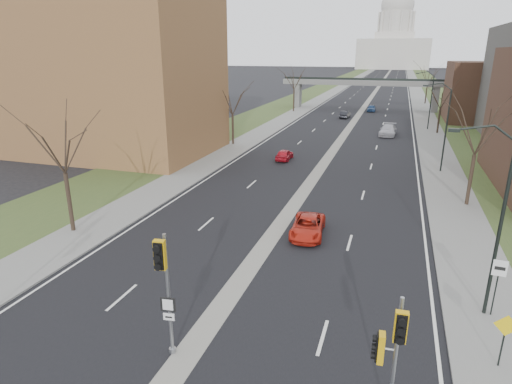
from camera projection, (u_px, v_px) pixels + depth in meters
The scene contains 29 objects.
ground at pixel (196, 343), 17.90m from camera, with size 700.00×700.00×0.00m, color black.
road_surface at pixel (379, 86), 153.26m from camera, with size 20.00×600.00×0.01m, color black.
median_strip at pixel (379, 86), 153.26m from camera, with size 1.20×600.00×0.02m, color gray.
sidewalk_right at pixel (415, 86), 149.68m from camera, with size 4.00×600.00×0.12m, color gray.
sidewalk_left at pixel (346, 85), 156.80m from camera, with size 4.00×600.00×0.12m, color gray.
grass_verge_right at pixel (433, 87), 147.90m from camera, with size 8.00×600.00×0.10m, color #2F431F.
grass_verge_left at pixel (329, 84), 158.59m from camera, with size 8.00×600.00×0.10m, color #2F431F.
apartment_building at pixel (101, 57), 49.25m from camera, with size 25.00×16.00×22.00m, color brown.
commercial_block_far at pixel (491, 92), 72.98m from camera, with size 14.00×14.00×10.00m, color #4E3224.
pedestrian_bridge at pixel (364, 86), 88.58m from camera, with size 34.00×3.00×6.45m.
capitol at pixel (394, 41), 300.86m from camera, with size 48.00×42.00×55.75m.
streetlight_near at pixel (489, 168), 17.88m from camera, with size 2.61×0.20×8.70m.
streetlight_mid at pixel (441, 102), 41.34m from camera, with size 2.61×0.20×8.70m.
streetlight_far at pixel (427, 84), 64.81m from camera, with size 2.61×0.20×8.70m.
tree_left_a at pixel (60, 135), 26.90m from camera, with size 7.20×7.20×9.40m.
tree_left_b at pixel (232, 96), 54.10m from camera, with size 6.75×6.75×8.81m.
tree_left_c at pixel (294, 76), 84.53m from camera, with size 7.65×7.65×9.99m.
tree_right_a at pixel (480, 122), 31.82m from camera, with size 7.20×7.20×9.40m.
tree_right_b at pixel (442, 94), 61.86m from camera, with size 6.30×6.30×8.22m.
tree_right_c at pixel (429, 73), 97.57m from camera, with size 7.65×7.65×9.99m.
signal_pole_median at pixel (164, 276), 15.93m from camera, with size 0.61×0.87×5.23m.
signal_pole_right at pixel (391, 346), 13.06m from camera, with size 0.86×0.81×4.67m.
speed_limit_sign at pixel (498, 278), 19.04m from camera, with size 0.60×0.07×2.77m.
warning_sign at pixel (505, 333), 15.99m from camera, with size 0.88×0.11×2.26m.
car_left_near at pixel (285, 155), 48.01m from camera, with size 1.44×3.58×1.22m, color red.
car_left_far at pixel (345, 115), 78.32m from camera, with size 1.37×3.94×1.30m, color black.
car_right_near at pixel (308, 226), 28.25m from camera, with size 2.05×4.45×1.24m, color red.
car_right_mid at pixel (388, 130), 62.00m from camera, with size 2.18×5.37×1.56m, color #ADACB4.
car_right_far at pixel (372, 108), 86.88m from camera, with size 1.59×3.94×1.34m, color navy.
Camera 1 is at (7.10, -13.49, 11.60)m, focal length 30.00 mm.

